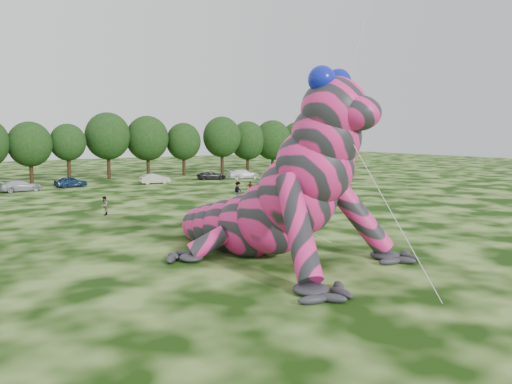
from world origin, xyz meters
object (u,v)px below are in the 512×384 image
object	(u,v)px
tree_11	(148,147)
tree_16	(297,146)
tree_14	(248,147)
tree_15	(273,146)
spectator_3	(250,188)
tree_9	(68,153)
car_3	(21,186)
tree_13	(222,145)
tree_8	(30,153)
tree_10	(108,146)
tree_17	(330,143)
car_5	(155,179)
car_4	(71,182)
car_7	(243,174)
spectator_1	(104,206)
inflatable_gecko	(253,166)
flying_kite	(370,2)
car_6	(212,176)
spectator_2	(238,190)
tree_12	(184,149)

from	to	relation	value
tree_11	tree_16	bearing A→B (deg)	2.13
tree_14	tree_15	world-z (taller)	tree_15
tree_15	spectator_3	size ratio (longest dim) A/B	5.93
tree_9	tree_14	distance (m)	32.43
tree_14	car_3	xyz separation A→B (m)	(-40.33, -10.80, -3.99)
tree_9	tree_13	bearing A→B (deg)	-0.48
tree_8	tree_10	distance (m)	11.75
tree_15	tree_17	size ratio (longest dim) A/B	0.94
car_3	car_5	bearing A→B (deg)	-95.15
tree_16	car_4	world-z (taller)	tree_16
tree_17	car_3	world-z (taller)	tree_17
tree_16	tree_8	bearing A→B (deg)	-177.25
car_7	spectator_1	bearing A→B (deg)	139.23
inflatable_gecko	car_5	size ratio (longest dim) A/B	5.02
car_5	spectator_1	bearing A→B (deg)	152.05
flying_kite	tree_16	distance (m)	64.97
tree_15	inflatable_gecko	bearing A→B (deg)	-125.74
tree_14	car_7	xyz separation A→B (m)	(-8.00, -11.57, -3.95)
spectator_1	spectator_3	size ratio (longest dim) A/B	1.06
inflatable_gecko	tree_10	world-z (taller)	inflatable_gecko
tree_11	car_3	xyz separation A→B (m)	(-20.66, -10.28, -4.32)
flying_kite	car_7	xyz separation A→B (m)	(14.71, 41.41, -15.81)
inflatable_gecko	tree_16	size ratio (longest dim) A/B	2.33
tree_9	car_4	size ratio (longest dim) A/B	2.04
tree_17	car_7	size ratio (longest dim) A/B	1.98
flying_kite	car_4	world-z (taller)	flying_kite
tree_14	car_6	bearing A→B (deg)	-142.17
car_4	spectator_1	world-z (taller)	spectator_1
tree_16	car_7	bearing A→B (deg)	-148.56
tree_8	car_7	world-z (taller)	tree_8
tree_16	tree_9	bearing A→B (deg)	-177.39
tree_13	car_4	distance (m)	28.99
car_7	spectator_2	xyz separation A→B (m)	(-12.49, -19.31, 0.17)
tree_16	car_4	bearing A→B (deg)	-167.84
tree_8	tree_14	xyz separation A→B (m)	(37.68, 1.74, 0.23)
tree_11	tree_17	size ratio (longest dim) A/B	0.98
tree_14	spectator_2	distance (m)	37.25
tree_17	spectator_3	bearing A→B (deg)	-143.16
car_6	spectator_3	distance (m)	19.95
tree_10	tree_12	size ratio (longest dim) A/B	1.17
tree_12	tree_15	xyz separation A→B (m)	(18.46, 0.03, 0.33)
tree_11	tree_15	size ratio (longest dim) A/B	1.05
car_5	car_6	world-z (taller)	car_5
tree_10	car_5	bearing A→B (deg)	-73.05
car_5	car_3	bearing A→B (deg)	91.80
tree_8	tree_15	distance (m)	42.70
car_4	car_6	size ratio (longest dim) A/B	0.94
tree_16	tree_11	bearing A→B (deg)	-177.87
inflatable_gecko	tree_16	bearing A→B (deg)	31.43
inflatable_gecko	tree_15	size ratio (longest dim) A/B	2.27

